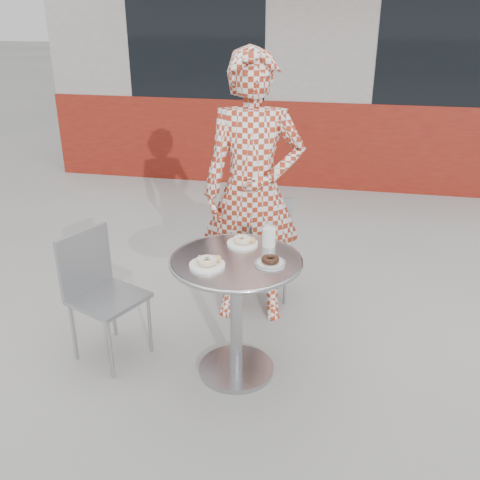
% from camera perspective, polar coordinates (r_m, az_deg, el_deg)
% --- Properties ---
extents(ground, '(60.00, 60.00, 0.00)m').
position_cam_1_polar(ground, '(3.29, -1.01, -13.43)').
color(ground, '#999792').
rests_on(ground, ground).
extents(storefront, '(6.02, 4.55, 3.00)m').
position_cam_1_polar(storefront, '(8.15, 7.97, 19.92)').
color(storefront, gray).
rests_on(storefront, ground).
extents(bistro_table, '(0.73, 0.73, 0.74)m').
position_cam_1_polar(bistro_table, '(2.96, -0.42, -5.17)').
color(bistro_table, '#B9BABE').
rests_on(bistro_table, ground).
extents(chair_far, '(0.51, 0.51, 0.82)m').
position_cam_1_polar(chair_far, '(3.90, 1.93, -2.69)').
color(chair_far, '#989B9F').
rests_on(chair_far, ground).
extents(chair_left, '(0.49, 0.49, 0.79)m').
position_cam_1_polar(chair_left, '(3.35, -13.71, -8.37)').
color(chair_left, '#989B9F').
rests_on(chair_left, ground).
extents(seated_person, '(0.70, 0.52, 1.78)m').
position_cam_1_polar(seated_person, '(3.45, 1.40, 5.18)').
color(seated_person, maroon).
rests_on(seated_person, ground).
extents(plate_far, '(0.18, 0.18, 0.05)m').
position_cam_1_polar(plate_far, '(3.05, 0.33, -0.14)').
color(plate_far, white).
rests_on(plate_far, bistro_table).
extents(plate_near, '(0.19, 0.19, 0.05)m').
position_cam_1_polar(plate_near, '(2.80, -3.47, -2.41)').
color(plate_near, white).
rests_on(plate_near, bistro_table).
extents(plate_checker, '(0.17, 0.17, 0.04)m').
position_cam_1_polar(plate_checker, '(2.82, 3.24, -2.35)').
color(plate_checker, white).
rests_on(plate_checker, bistro_table).
extents(milk_cup, '(0.08, 0.08, 0.13)m').
position_cam_1_polar(milk_cup, '(3.01, 3.11, 0.39)').
color(milk_cup, white).
rests_on(milk_cup, bistro_table).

